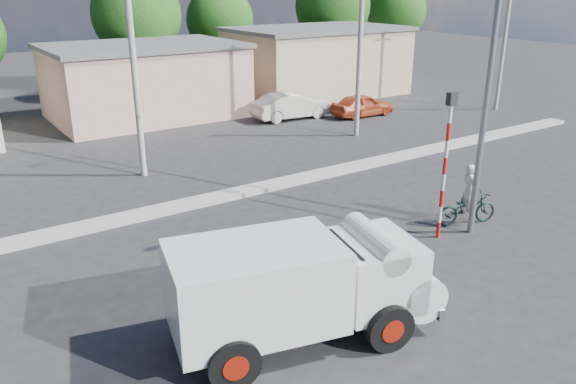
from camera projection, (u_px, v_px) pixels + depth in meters
ground_plane at (396, 289)px, 13.97m from camera, size 120.00×120.00×0.00m
median at (238, 193)px, 20.15m from camera, size 40.00×0.80×0.16m
truck at (306, 284)px, 11.63m from camera, size 5.98×3.31×2.34m
bicycle at (467, 208)px, 17.59m from camera, size 2.10×1.30×1.04m
cyclist at (468, 199)px, 17.48m from camera, size 0.58×0.71×1.67m
car_cream at (292, 106)px, 31.21m from camera, size 4.57×1.93×1.47m
car_red at (362, 105)px, 31.88m from camera, size 3.81×1.66×1.28m
traffic_pole at (446, 154)px, 15.91m from camera, size 0.28×0.18×4.36m
streetlight at (486, 68)px, 15.34m from camera, size 2.34×0.22×9.00m
building_row at (129, 80)px, 30.86m from camera, size 37.80×7.30×4.44m
tree_row at (183, 17)px, 38.27m from camera, size 51.24×7.43×8.42m
utility_poles at (256, 61)px, 23.56m from camera, size 35.40×0.24×8.00m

